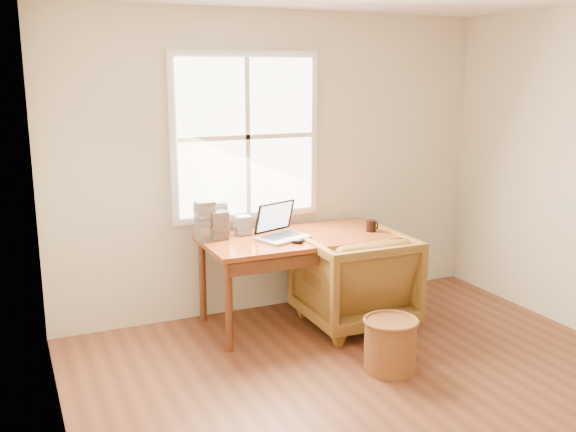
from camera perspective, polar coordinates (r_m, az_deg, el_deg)
name	(u,v)px	position (r m, az deg, el deg)	size (l,w,h in m)	color
room_shell	(415,206)	(3.82, 11.19, 0.91)	(4.04, 4.54, 2.64)	brown
desk	(299,238)	(5.35, 0.96, -1.99)	(1.60, 0.80, 0.04)	brown
armchair	(354,279)	(5.41, 5.91, -5.57)	(0.85, 0.87, 0.79)	brown
wicker_stool	(390,345)	(4.71, 9.07, -11.27)	(0.37, 0.37, 0.37)	brown
laptop	(283,220)	(5.20, -0.44, -0.39)	(0.42, 0.44, 0.32)	#A7A8AE
mouse	(299,241)	(5.11, 0.96, -2.26)	(0.11, 0.06, 0.04)	black
coffee_mug	(371,226)	(5.53, 7.40, -0.87)	(0.09, 0.09, 0.10)	black
cd_stack_a	(217,219)	(5.38, -6.37, -0.22)	(0.14, 0.13, 0.28)	#A8ADB3
cd_stack_b	(217,225)	(5.25, -6.30, -0.81)	(0.15, 0.13, 0.23)	#232227
cd_stack_c	(205,221)	(5.22, -7.39, -0.41)	(0.14, 0.13, 0.32)	#AAA9B8
cd_stack_d	(243,225)	(5.38, -4.05, -0.83)	(0.13, 0.11, 0.16)	#B0B6BB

